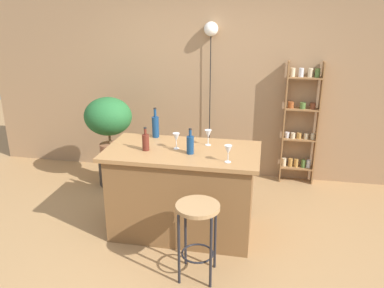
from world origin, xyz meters
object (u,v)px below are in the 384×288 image
Objects in this scene: wine_glass_right at (228,150)px; pendant_globe_light at (211,32)px; bottle_spirits_clear at (190,144)px; wine_glass_left at (208,134)px; potted_plant at (108,120)px; plant_stool at (112,172)px; bar_stool at (198,223)px; bottle_soda_blue at (155,126)px; spice_shelf at (301,123)px; wine_glass_center at (176,138)px; bottle_sauce_amber at (146,142)px.

wine_glass_right is 0.08× the size of pendant_globe_light.
wine_glass_left is (0.13, 0.28, 0.02)m from bottle_spirits_clear.
pendant_globe_light is at bearing 91.68° from bottle_spirits_clear.
bottle_spirits_clear is (1.28, -1.04, 0.11)m from potted_plant.
wine_glass_left is 0.08× the size of pendant_globe_light.
wine_glass_right is at bearing -21.70° from bottle_spirits_clear.
plant_stool is 2.25m from pendant_globe_light.
bar_stool is 2.25m from potted_plant.
wine_glass_right reaches higher than bar_stool.
bottle_spirits_clear reaches higher than bar_stool.
bottle_soda_blue is 0.16× the size of pendant_globe_light.
wine_glass_left is at bearing 63.99° from bottle_spirits_clear.
spice_shelf is 10.00× the size of wine_glass_right.
spice_shelf reaches higher than potted_plant.
wine_glass_center is 0.61m from wine_glass_right.
spice_shelf is at bearing 12.77° from plant_stool.
wine_glass_right is at bearing -76.40° from pendant_globe_light.
bottle_spirits_clear reaches higher than wine_glass_left.
potted_plant is 1.62m from wine_glass_left.
pendant_globe_light is (-0.18, 1.36, 0.93)m from wine_glass_left.
wine_glass_left is (1.42, -0.77, 0.13)m from potted_plant.
bar_stool reaches higher than plant_stool.
bottle_sauce_amber is at bearing -51.30° from plant_stool.
bar_stool is at bearing -84.08° from pendant_globe_light.
wine_glass_right is at bearing -34.23° from bottle_soda_blue.
plant_stool is at bearing 144.34° from wine_glass_right.
potted_plant is 1.73m from pendant_globe_light.
spice_shelf is 1.69m from wine_glass_left.
pendant_globe_light is at bearing 103.60° from wine_glass_right.
wine_glass_left is 0.34m from wine_glass_center.
wine_glass_left is 0.50m from wine_glass_right.
bottle_soda_blue is at bearing -37.12° from plant_stool.
wine_glass_right is 2.06m from pendant_globe_light.
potted_plant reaches higher than bottle_spirits_clear.
bottle_soda_blue is at bearing 133.82° from wine_glass_center.
wine_glass_left is 1.00× the size of wine_glass_center.
wine_glass_center is at bearing -131.79° from spice_shelf.
wine_glass_center is (-0.16, 0.11, 0.02)m from bottle_spirits_clear.
pendant_globe_light is (1.23, 0.59, 1.06)m from potted_plant.
bottle_spirits_clear is 0.31m from wine_glass_left.
bottle_soda_blue is at bearing 145.77° from wine_glass_right.
plant_stool is at bearing 180.00° from potted_plant.
spice_shelf is 10.00× the size of wine_glass_center.
bottle_spirits_clear is at bearing 106.75° from bar_stool.
potted_plant is at bearing 140.88° from bottle_spirits_clear.
spice_shelf is at bearing 48.21° from wine_glass_center.
pendant_globe_light is (-0.23, 2.25, 1.43)m from bar_stool.
spice_shelf is 6.85× the size of bottle_sauce_amber.
spice_shelf is (0.98, 2.21, 0.30)m from bar_stool.
wine_glass_left is at bearing 120.28° from wine_glass_right.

